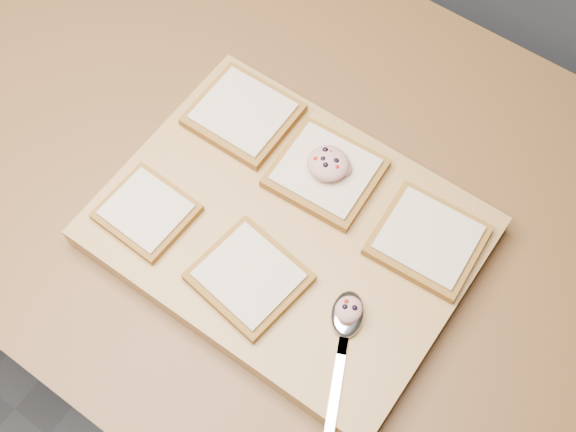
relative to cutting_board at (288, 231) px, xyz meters
The scene contains 11 objects.
ground 0.92m from the cutting_board, 136.64° to the left, with size 4.00×4.00×0.00m, color #515459.
island_counter 0.48m from the cutting_board, 136.64° to the left, with size 2.00×0.80×0.90m.
cutting_board is the anchor object (origin of this frame).
bread_far_left 0.18m from the cutting_board, 145.72° to the left, with size 0.13×0.12×0.02m.
bread_far_center 0.09m from the cutting_board, 90.78° to the left, with size 0.14×0.13×0.02m.
bread_far_right 0.18m from the cutting_board, 27.27° to the left, with size 0.13×0.12×0.02m.
bread_near_left 0.18m from the cutting_board, 149.54° to the right, with size 0.11×0.10×0.02m.
bread_near_center 0.09m from the cutting_board, 87.27° to the right, with size 0.14×0.13×0.02m.
tuna_salad_dollop 0.10m from the cutting_board, 90.07° to the left, with size 0.06×0.05×0.03m.
spoon 0.16m from the cutting_board, 27.89° to the right, with size 0.11×0.19×0.01m.
spoon_salad 0.15m from the cutting_board, 24.27° to the right, with size 0.03×0.04×0.02m.
Camera 1 is at (0.31, -0.40, 1.77)m, focal length 45.00 mm.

